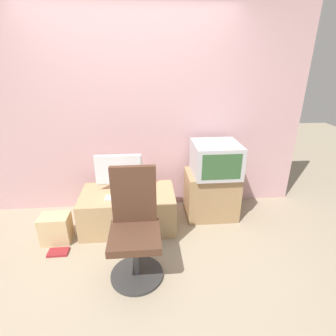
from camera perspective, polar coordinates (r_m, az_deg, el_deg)
The scene contains 11 objects.
ground_plane at distance 2.74m, azimuth -7.46°, elevation -21.44°, with size 12.00×12.00×0.00m, color tan.
wall_back at distance 3.36m, azimuth -7.82°, elevation 12.10°, with size 4.40×0.05×2.60m.
desk at distance 3.23m, azimuth -8.58°, elevation -8.89°, with size 1.10×0.64×0.45m.
side_stand at distance 3.43m, azimuth 9.32°, elevation -5.61°, with size 0.64×0.48×0.59m.
main_monitor at distance 3.12m, azimuth -10.63°, elevation -1.16°, with size 0.55×0.24×0.45m.
keyboard at distance 3.03m, azimuth -10.52°, elevation -6.30°, with size 0.32×0.12×0.01m.
mouse at distance 3.00m, azimuth -6.62°, elevation -6.23°, with size 0.05×0.03×0.03m.
crt_tv at distance 3.21m, azimuth 10.35°, elevation 1.97°, with size 0.55×0.55×0.39m.
office_chair at distance 2.46m, azimuth -7.19°, elevation -13.57°, with size 0.49×0.49×1.04m.
cardboard_box_lower at distance 3.23m, azimuth -23.22°, elevation -12.02°, with size 0.31×0.23×0.32m.
book at distance 3.13m, azimuth -22.79°, elevation -16.54°, with size 0.21×0.13×0.02m.
Camera 1 is at (0.16, -1.98, 1.89)m, focal length 28.00 mm.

